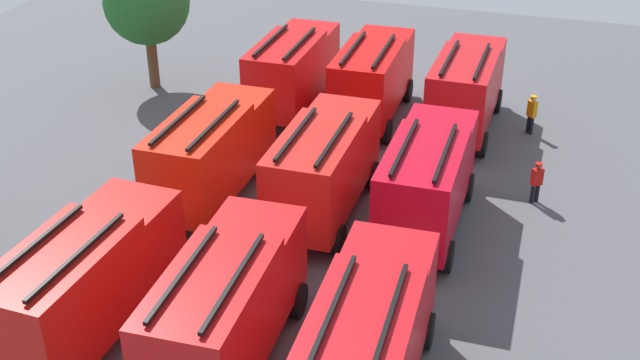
{
  "coord_description": "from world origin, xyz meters",
  "views": [
    {
      "loc": [
        -24.6,
        -7.8,
        15.77
      ],
      "look_at": [
        0.0,
        0.0,
        1.4
      ],
      "focal_mm": 44.79,
      "sensor_mm": 36.0,
      "label": 1
    }
  ],
  "objects_px": {
    "fire_truck_2": "(466,87)",
    "tree_1": "(146,2)",
    "fire_truck_8": "(293,68)",
    "traffic_cone_0": "(219,121)",
    "fire_truck_1": "(427,178)",
    "fire_truck_7": "(211,151)",
    "firefighter_3": "(532,112)",
    "firefighter_4": "(89,243)",
    "firefighter_2": "(326,105)",
    "fire_truck_6": "(87,279)",
    "firefighter_0": "(537,181)",
    "fire_truck_4": "(324,165)",
    "fire_truck_5": "(373,76)",
    "fire_truck_0": "(369,338)",
    "firefighter_1": "(280,48)",
    "fire_truck_3": "(227,304)"
  },
  "relations": [
    {
      "from": "fire_truck_2",
      "to": "tree_1",
      "type": "bearing_deg",
      "value": 88.91
    },
    {
      "from": "fire_truck_8",
      "to": "traffic_cone_0",
      "type": "distance_m",
      "value": 4.29
    },
    {
      "from": "fire_truck_1",
      "to": "fire_truck_7",
      "type": "xyz_separation_m",
      "value": [
        -0.33,
        8.15,
        0.0
      ]
    },
    {
      "from": "firefighter_3",
      "to": "firefighter_4",
      "type": "distance_m",
      "value": 20.12
    },
    {
      "from": "fire_truck_1",
      "to": "firefighter_2",
      "type": "relative_size",
      "value": 4.46
    },
    {
      "from": "fire_truck_6",
      "to": "fire_truck_7",
      "type": "xyz_separation_m",
      "value": [
        8.52,
        -0.04,
        0.0
      ]
    },
    {
      "from": "firefighter_2",
      "to": "fire_truck_7",
      "type": "bearing_deg",
      "value": -26.78
    },
    {
      "from": "firefighter_3",
      "to": "fire_truck_6",
      "type": "bearing_deg",
      "value": -167.58
    },
    {
      "from": "fire_truck_8",
      "to": "fire_truck_6",
      "type": "bearing_deg",
      "value": 179.07
    },
    {
      "from": "firefighter_2",
      "to": "firefighter_0",
      "type": "bearing_deg",
      "value": 52.33
    },
    {
      "from": "fire_truck_4",
      "to": "tree_1",
      "type": "bearing_deg",
      "value": 51.45
    },
    {
      "from": "fire_truck_1",
      "to": "fire_truck_8",
      "type": "bearing_deg",
      "value": 42.57
    },
    {
      "from": "tree_1",
      "to": "firefighter_2",
      "type": "bearing_deg",
      "value": -99.23
    },
    {
      "from": "fire_truck_5",
      "to": "fire_truck_0",
      "type": "bearing_deg",
      "value": -167.12
    },
    {
      "from": "fire_truck_0",
      "to": "fire_truck_5",
      "type": "xyz_separation_m",
      "value": [
        17.7,
        4.4,
        0.0
      ]
    },
    {
      "from": "firefighter_0",
      "to": "firefighter_1",
      "type": "xyz_separation_m",
      "value": [
        11.08,
        14.47,
        -0.05
      ]
    },
    {
      "from": "firefighter_3",
      "to": "fire_truck_2",
      "type": "bearing_deg",
      "value": 146.0
    },
    {
      "from": "firefighter_1",
      "to": "fire_truck_1",
      "type": "bearing_deg",
      "value": -153.44
    },
    {
      "from": "firefighter_3",
      "to": "firefighter_0",
      "type": "bearing_deg",
      "value": -129.91
    },
    {
      "from": "fire_truck_2",
      "to": "fire_truck_5",
      "type": "xyz_separation_m",
      "value": [
        -0.06,
        4.28,
        0.0
      ]
    },
    {
      "from": "fire_truck_4",
      "to": "fire_truck_6",
      "type": "height_order",
      "value": "same"
    },
    {
      "from": "fire_truck_8",
      "to": "fire_truck_0",
      "type": "bearing_deg",
      "value": -155.3
    },
    {
      "from": "fire_truck_7",
      "to": "tree_1",
      "type": "xyz_separation_m",
      "value": [
        9.67,
        7.69,
        2.26
      ]
    },
    {
      "from": "fire_truck_7",
      "to": "firefighter_2",
      "type": "distance_m",
      "value": 8.43
    },
    {
      "from": "fire_truck_3",
      "to": "firefighter_4",
      "type": "xyz_separation_m",
      "value": [
        3.11,
        6.45,
        -1.27
      ]
    },
    {
      "from": "fire_truck_7",
      "to": "fire_truck_6",
      "type": "bearing_deg",
      "value": 179.69
    },
    {
      "from": "firefighter_2",
      "to": "fire_truck_3",
      "type": "bearing_deg",
      "value": -5.12
    },
    {
      "from": "firefighter_2",
      "to": "tree_1",
      "type": "xyz_separation_m",
      "value": [
        1.57,
        9.68,
        3.52
      ]
    },
    {
      "from": "fire_truck_1",
      "to": "firefighter_4",
      "type": "xyz_separation_m",
      "value": [
        -5.59,
        10.34,
        -1.27
      ]
    },
    {
      "from": "firefighter_0",
      "to": "firefighter_1",
      "type": "height_order",
      "value": "firefighter_0"
    },
    {
      "from": "firefighter_1",
      "to": "firefighter_4",
      "type": "distance_m",
      "value": 19.92
    },
    {
      "from": "fire_truck_3",
      "to": "traffic_cone_0",
      "type": "relative_size",
      "value": 11.12
    },
    {
      "from": "fire_truck_5",
      "to": "firefighter_2",
      "type": "distance_m",
      "value": 2.52
    },
    {
      "from": "fire_truck_8",
      "to": "firefighter_2",
      "type": "bearing_deg",
      "value": -114.96
    },
    {
      "from": "firefighter_1",
      "to": "traffic_cone_0",
      "type": "relative_size",
      "value": 2.47
    },
    {
      "from": "fire_truck_1",
      "to": "firefighter_2",
      "type": "height_order",
      "value": "fire_truck_1"
    },
    {
      "from": "fire_truck_0",
      "to": "fire_truck_5",
      "type": "distance_m",
      "value": 18.24
    },
    {
      "from": "firefighter_3",
      "to": "fire_truck_4",
      "type": "bearing_deg",
      "value": -171.29
    },
    {
      "from": "fire_truck_2",
      "to": "fire_truck_6",
      "type": "distance_m",
      "value": 19.52
    },
    {
      "from": "fire_truck_8",
      "to": "firefighter_2",
      "type": "height_order",
      "value": "fire_truck_8"
    },
    {
      "from": "fire_truck_4",
      "to": "fire_truck_0",
      "type": "bearing_deg",
      "value": -156.09
    },
    {
      "from": "fire_truck_1",
      "to": "fire_truck_5",
      "type": "relative_size",
      "value": 1.0
    },
    {
      "from": "fire_truck_2",
      "to": "tree_1",
      "type": "xyz_separation_m",
      "value": [
        0.5,
        15.89,
        2.26
      ]
    },
    {
      "from": "fire_truck_5",
      "to": "fire_truck_3",
      "type": "bearing_deg",
      "value": -179.99
    },
    {
      "from": "fire_truck_3",
      "to": "firefighter_4",
      "type": "height_order",
      "value": "fire_truck_3"
    },
    {
      "from": "traffic_cone_0",
      "to": "firefighter_3",
      "type": "bearing_deg",
      "value": -74.99
    },
    {
      "from": "fire_truck_1",
      "to": "fire_truck_7",
      "type": "bearing_deg",
      "value": 91.96
    },
    {
      "from": "traffic_cone_0",
      "to": "firefighter_2",
      "type": "bearing_deg",
      "value": -66.6
    },
    {
      "from": "fire_truck_5",
      "to": "firefighter_3",
      "type": "xyz_separation_m",
      "value": [
        0.69,
        -7.22,
        -1.12
      ]
    },
    {
      "from": "fire_truck_0",
      "to": "firefighter_2",
      "type": "distance_m",
      "value": 17.89
    }
  ]
}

